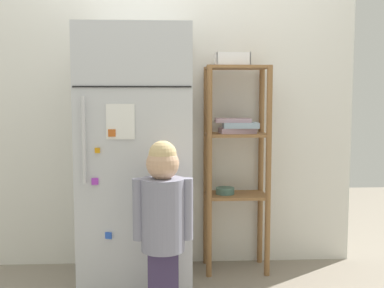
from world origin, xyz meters
TOP-DOWN VIEW (x-y plane):
  - ground_plane at (0.00, 0.00)m, footprint 6.00×6.00m
  - kitchen_wall_back at (0.00, 0.38)m, footprint 2.50×0.03m
  - refrigerator at (-0.21, 0.02)m, footprint 0.64×0.70m
  - child_standing at (-0.05, -0.53)m, footprint 0.30×0.22m
  - pantry_shelf_unit at (0.42, 0.21)m, footprint 0.41×0.28m
  - fruit_bin at (0.41, 0.22)m, footprint 0.22×0.18m

SIDE VIEW (x-z plane):
  - ground_plane at x=0.00m, z-range 0.00..0.00m
  - child_standing at x=-0.05m, z-range 0.10..1.04m
  - refrigerator at x=-0.21m, z-range 0.00..1.55m
  - pantry_shelf_unit at x=0.42m, z-range 0.14..1.48m
  - kitchen_wall_back at x=0.00m, z-range 0.00..2.05m
  - fruit_bin at x=0.41m, z-range 1.34..1.42m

